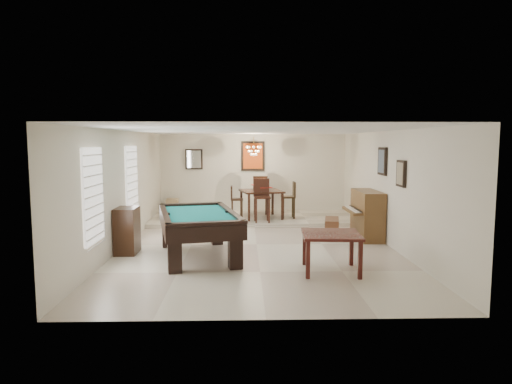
{
  "coord_description": "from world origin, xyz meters",
  "views": [
    {
      "loc": [
        -0.29,
        -10.31,
        2.34
      ],
      "look_at": [
        0.0,
        0.6,
        1.15
      ],
      "focal_mm": 32.0,
      "sensor_mm": 36.0,
      "label": 1
    }
  ],
  "objects_px": {
    "flower_vase": "(261,183)",
    "dining_chair_north": "(260,195)",
    "dining_table": "(261,202)",
    "pool_table": "(198,235)",
    "apothecary_chest": "(127,230)",
    "dining_chair_south": "(262,201)",
    "dining_chair_east": "(288,200)",
    "square_table": "(331,252)",
    "dining_chair_west": "(237,202)",
    "upright_piano": "(362,215)",
    "corner_bench": "(172,206)",
    "chandelier": "(254,147)",
    "piano_bench": "(332,228)"
  },
  "relations": [
    {
      "from": "apothecary_chest",
      "to": "dining_table",
      "type": "relative_size",
      "value": 0.86
    },
    {
      "from": "dining_table",
      "to": "flower_vase",
      "type": "relative_size",
      "value": 5.34
    },
    {
      "from": "dining_table",
      "to": "dining_chair_south",
      "type": "height_order",
      "value": "dining_chair_south"
    },
    {
      "from": "flower_vase",
      "to": "dining_chair_south",
      "type": "bearing_deg",
      "value": -90.62
    },
    {
      "from": "dining_chair_north",
      "to": "corner_bench",
      "type": "xyz_separation_m",
      "value": [
        -2.8,
        0.42,
        -0.39
      ]
    },
    {
      "from": "flower_vase",
      "to": "dining_chair_north",
      "type": "xyz_separation_m",
      "value": [
        0.0,
        0.76,
        -0.45
      ]
    },
    {
      "from": "dining_table",
      "to": "chandelier",
      "type": "bearing_deg",
      "value": 137.93
    },
    {
      "from": "square_table",
      "to": "dining_chair_east",
      "type": "xyz_separation_m",
      "value": [
        -0.28,
        5.23,
        0.3
      ]
    },
    {
      "from": "upright_piano",
      "to": "dining_chair_south",
      "type": "xyz_separation_m",
      "value": [
        -2.38,
        1.65,
        0.14
      ]
    },
    {
      "from": "upright_piano",
      "to": "dining_chair_east",
      "type": "distance_m",
      "value": 2.83
    },
    {
      "from": "apothecary_chest",
      "to": "dining_chair_north",
      "type": "height_order",
      "value": "dining_chair_north"
    },
    {
      "from": "square_table",
      "to": "chandelier",
      "type": "bearing_deg",
      "value": 103.23
    },
    {
      "from": "upright_piano",
      "to": "dining_chair_north",
      "type": "bearing_deg",
      "value": 127.07
    },
    {
      "from": "square_table",
      "to": "dining_table",
      "type": "height_order",
      "value": "dining_table"
    },
    {
      "from": "upright_piano",
      "to": "flower_vase",
      "type": "distance_m",
      "value": 3.4
    },
    {
      "from": "square_table",
      "to": "upright_piano",
      "type": "bearing_deg",
      "value": 65.65
    },
    {
      "from": "square_table",
      "to": "dining_chair_east",
      "type": "height_order",
      "value": "dining_chair_east"
    },
    {
      "from": "flower_vase",
      "to": "dining_chair_north",
      "type": "height_order",
      "value": "dining_chair_north"
    },
    {
      "from": "piano_bench",
      "to": "square_table",
      "type": "bearing_deg",
      "value": -101.27
    },
    {
      "from": "dining_chair_north",
      "to": "chandelier",
      "type": "height_order",
      "value": "chandelier"
    },
    {
      "from": "piano_bench",
      "to": "corner_bench",
      "type": "bearing_deg",
      "value": 142.06
    },
    {
      "from": "dining_chair_west",
      "to": "pool_table",
      "type": "bearing_deg",
      "value": 168.85
    },
    {
      "from": "pool_table",
      "to": "dining_chair_south",
      "type": "relative_size",
      "value": 2.22
    },
    {
      "from": "square_table",
      "to": "dining_chair_west",
      "type": "xyz_separation_m",
      "value": [
        -1.78,
        5.27,
        0.24
      ]
    },
    {
      "from": "dining_table",
      "to": "dining_chair_north",
      "type": "bearing_deg",
      "value": 89.96
    },
    {
      "from": "dining_chair_south",
      "to": "dining_chair_north",
      "type": "height_order",
      "value": "dining_chair_south"
    },
    {
      "from": "apothecary_chest",
      "to": "dining_chair_west",
      "type": "xyz_separation_m",
      "value": [
        2.27,
        3.77,
        0.11
      ]
    },
    {
      "from": "dining_table",
      "to": "upright_piano",
      "type": "bearing_deg",
      "value": -45.1
    },
    {
      "from": "pool_table",
      "to": "square_table",
      "type": "distance_m",
      "value": 2.77
    },
    {
      "from": "upright_piano",
      "to": "dining_chair_south",
      "type": "height_order",
      "value": "dining_chair_south"
    },
    {
      "from": "pool_table",
      "to": "dining_chair_west",
      "type": "bearing_deg",
      "value": 67.2
    },
    {
      "from": "dining_chair_west",
      "to": "corner_bench",
      "type": "relative_size",
      "value": 2.02
    },
    {
      "from": "square_table",
      "to": "apothecary_chest",
      "type": "bearing_deg",
      "value": 159.75
    },
    {
      "from": "square_table",
      "to": "dining_chair_west",
      "type": "distance_m",
      "value": 5.56
    },
    {
      "from": "apothecary_chest",
      "to": "dining_chair_north",
      "type": "bearing_deg",
      "value": 56.59
    },
    {
      "from": "dining_table",
      "to": "corner_bench",
      "type": "height_order",
      "value": "dining_table"
    },
    {
      "from": "dining_chair_north",
      "to": "dining_table",
      "type": "bearing_deg",
      "value": 93.07
    },
    {
      "from": "upright_piano",
      "to": "flower_vase",
      "type": "height_order",
      "value": "flower_vase"
    },
    {
      "from": "square_table",
      "to": "dining_chair_west",
      "type": "height_order",
      "value": "dining_chair_west"
    },
    {
      "from": "square_table",
      "to": "chandelier",
      "type": "distance_m",
      "value": 5.9
    },
    {
      "from": "dining_chair_south",
      "to": "chandelier",
      "type": "bearing_deg",
      "value": 99.47
    },
    {
      "from": "upright_piano",
      "to": "apothecary_chest",
      "type": "xyz_separation_m",
      "value": [
        -5.35,
        -1.39,
        -0.1
      ]
    },
    {
      "from": "square_table",
      "to": "dining_chair_north",
      "type": "distance_m",
      "value": 6.12
    },
    {
      "from": "corner_bench",
      "to": "piano_bench",
      "type": "bearing_deg",
      "value": -37.94
    },
    {
      "from": "pool_table",
      "to": "flower_vase",
      "type": "bearing_deg",
      "value": 57.81
    },
    {
      "from": "chandelier",
      "to": "dining_chair_north",
      "type": "bearing_deg",
      "value": 68.49
    },
    {
      "from": "square_table",
      "to": "dining_chair_west",
      "type": "bearing_deg",
      "value": 108.68
    },
    {
      "from": "dining_chair_east",
      "to": "dining_chair_south",
      "type": "bearing_deg",
      "value": -50.17
    },
    {
      "from": "pool_table",
      "to": "dining_chair_east",
      "type": "bearing_deg",
      "value": 48.49
    },
    {
      "from": "dining_chair_north",
      "to": "dining_chair_west",
      "type": "bearing_deg",
      "value": 49.4
    }
  ]
}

